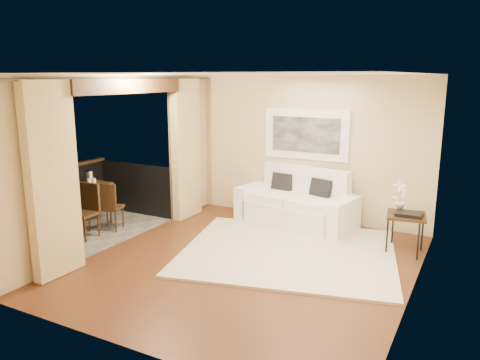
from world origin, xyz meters
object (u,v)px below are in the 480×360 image
Objects in this scene: bistro_table at (88,188)px; balcony_chair_far at (108,204)px; balcony_chair_near at (87,206)px; orchid at (400,195)px; sofa at (298,205)px; ice_bucket at (89,176)px; side_table at (406,218)px.

bistro_table is 0.89× the size of balcony_chair_far.
orchid is at bearing 19.11° from balcony_chair_near.
sofa is at bearing 168.07° from orchid.
balcony_chair_near is 0.91m from ice_bucket.
sofa is 2.62× the size of balcony_chair_far.
side_table is at bearing -51.46° from orchid.
balcony_chair_far is 0.40m from balcony_chair_near.
sofa is 2.94× the size of bistro_table.
ice_bucket is at bearing -168.37° from side_table.
side_table is (1.98, -0.56, 0.19)m from sofa.
sofa is 3.53× the size of side_table.
ice_bucket is at bearing 124.96° from bistro_table.
orchid reaches higher than balcony_chair_near.
ice_bucket is at bearing -37.42° from balcony_chair_far.
balcony_chair_far is (0.56, -0.09, -0.19)m from bistro_table.
balcony_chair_far is (-2.79, -1.92, 0.13)m from sofa.
balcony_chair_near is (-4.87, -1.74, -0.03)m from side_table.
ice_bucket is (-0.56, 0.62, 0.35)m from balcony_chair_near.
balcony_chair_near reaches higher than bistro_table.
orchid reaches higher than bistro_table.
side_table is 4.96m from balcony_chair_far.
orchid is 4.89m from balcony_chair_far.
side_table is 5.48m from bistro_table.
sofa is 4.70× the size of orchid.
sofa is at bearing 28.62° from bistro_table.
ice_bucket is (-5.30, -1.29, 0.02)m from orchid.
orchid is at bearing -1.94° from sofa.
ice_bucket is at bearing 129.27° from balcony_chair_near.
side_table is at bearing -5.81° from sofa.
balcony_chair_near is at bearing -47.86° from ice_bucket.
balcony_chair_far is at bearing -9.12° from bistro_table.
sofa is 3.39m from balcony_chair_far.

